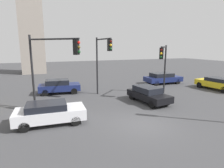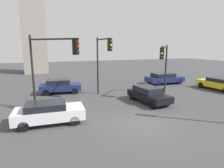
{
  "view_description": "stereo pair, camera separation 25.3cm",
  "coord_description": "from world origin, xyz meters",
  "px_view_note": "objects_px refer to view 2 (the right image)",
  "views": [
    {
      "loc": [
        -5.81,
        -9.34,
        4.71
      ],
      "look_at": [
        -0.12,
        4.76,
        1.7
      ],
      "focal_mm": 29.91,
      "sensor_mm": 36.0,
      "label": 1
    },
    {
      "loc": [
        -5.58,
        -9.43,
        4.71
      ],
      "look_at": [
        -0.12,
        4.76,
        1.7
      ],
      "focal_mm": 29.91,
      "sensor_mm": 36.0,
      "label": 2
    }
  ],
  "objects_px": {
    "car_3": "(219,83)",
    "car_1": "(164,78)",
    "traffic_light_0": "(164,60)",
    "car_7": "(49,112)",
    "traffic_light_1": "(52,58)",
    "car_4": "(60,86)",
    "car_2": "(148,94)",
    "traffic_light_3": "(103,55)"
  },
  "relations": [
    {
      "from": "car_3",
      "to": "car_1",
      "type": "bearing_deg",
      "value": 28.31
    },
    {
      "from": "traffic_light_0",
      "to": "car_7",
      "type": "distance_m",
      "value": 11.3
    },
    {
      "from": "traffic_light_1",
      "to": "car_4",
      "type": "height_order",
      "value": "traffic_light_1"
    },
    {
      "from": "traffic_light_0",
      "to": "car_2",
      "type": "distance_m",
      "value": 3.82
    },
    {
      "from": "traffic_light_3",
      "to": "car_4",
      "type": "distance_m",
      "value": 5.82
    },
    {
      "from": "car_1",
      "to": "car_4",
      "type": "bearing_deg",
      "value": -176.69
    },
    {
      "from": "traffic_light_3",
      "to": "traffic_light_0",
      "type": "bearing_deg",
      "value": 65.1
    },
    {
      "from": "car_1",
      "to": "car_3",
      "type": "relative_size",
      "value": 1.07
    },
    {
      "from": "car_1",
      "to": "car_2",
      "type": "relative_size",
      "value": 1.12
    },
    {
      "from": "traffic_light_0",
      "to": "car_4",
      "type": "relative_size",
      "value": 1.15
    },
    {
      "from": "traffic_light_3",
      "to": "car_7",
      "type": "height_order",
      "value": "traffic_light_3"
    },
    {
      "from": "car_3",
      "to": "car_2",
      "type": "bearing_deg",
      "value": 91.7
    },
    {
      "from": "traffic_light_3",
      "to": "car_3",
      "type": "bearing_deg",
      "value": 76.64
    },
    {
      "from": "traffic_light_0",
      "to": "traffic_light_3",
      "type": "xyz_separation_m",
      "value": [
        -5.38,
        1.9,
        0.49
      ]
    },
    {
      "from": "traffic_light_3",
      "to": "car_7",
      "type": "distance_m",
      "value": 7.77
    },
    {
      "from": "traffic_light_0",
      "to": "car_1",
      "type": "xyz_separation_m",
      "value": [
        4.06,
        5.26,
        -2.77
      ]
    },
    {
      "from": "traffic_light_0",
      "to": "traffic_light_3",
      "type": "height_order",
      "value": "traffic_light_3"
    },
    {
      "from": "traffic_light_3",
      "to": "car_7",
      "type": "relative_size",
      "value": 1.31
    },
    {
      "from": "traffic_light_3",
      "to": "car_4",
      "type": "bearing_deg",
      "value": -134.78
    },
    {
      "from": "traffic_light_1",
      "to": "traffic_light_3",
      "type": "bearing_deg",
      "value": 71.41
    },
    {
      "from": "traffic_light_0",
      "to": "car_2",
      "type": "relative_size",
      "value": 1.14
    },
    {
      "from": "traffic_light_0",
      "to": "car_7",
      "type": "xyz_separation_m",
      "value": [
        -10.56,
        -2.87,
        -2.8
      ]
    },
    {
      "from": "traffic_light_3",
      "to": "car_2",
      "type": "xyz_separation_m",
      "value": [
        3.07,
        -3.09,
        -3.29
      ]
    },
    {
      "from": "car_1",
      "to": "car_7",
      "type": "distance_m",
      "value": 16.72
    },
    {
      "from": "traffic_light_1",
      "to": "car_3",
      "type": "relative_size",
      "value": 1.25
    },
    {
      "from": "car_3",
      "to": "car_4",
      "type": "height_order",
      "value": "car_4"
    },
    {
      "from": "car_4",
      "to": "traffic_light_0",
      "type": "bearing_deg",
      "value": -22.19
    },
    {
      "from": "traffic_light_3",
      "to": "car_2",
      "type": "distance_m",
      "value": 5.46
    },
    {
      "from": "traffic_light_0",
      "to": "car_1",
      "type": "relative_size",
      "value": 1.02
    },
    {
      "from": "traffic_light_1",
      "to": "car_2",
      "type": "distance_m",
      "value": 8.41
    },
    {
      "from": "traffic_light_0",
      "to": "car_1",
      "type": "bearing_deg",
      "value": -172.5
    },
    {
      "from": "car_2",
      "to": "car_7",
      "type": "height_order",
      "value": "car_2"
    },
    {
      "from": "car_1",
      "to": "car_7",
      "type": "bearing_deg",
      "value": -148.89
    },
    {
      "from": "car_3",
      "to": "traffic_light_3",
      "type": "bearing_deg",
      "value": 76.32
    },
    {
      "from": "car_1",
      "to": "car_4",
      "type": "distance_m",
      "value": 13.16
    },
    {
      "from": "traffic_light_0",
      "to": "car_7",
      "type": "bearing_deg",
      "value": -29.63
    },
    {
      "from": "traffic_light_3",
      "to": "car_3",
      "type": "distance_m",
      "value": 13.45
    },
    {
      "from": "car_1",
      "to": "traffic_light_3",
      "type": "bearing_deg",
      "value": -158.4
    },
    {
      "from": "car_1",
      "to": "car_2",
      "type": "height_order",
      "value": "car_1"
    },
    {
      "from": "traffic_light_1",
      "to": "car_4",
      "type": "relative_size",
      "value": 1.31
    },
    {
      "from": "traffic_light_3",
      "to": "car_1",
      "type": "distance_m",
      "value": 10.53
    },
    {
      "from": "car_4",
      "to": "car_2",
      "type": "bearing_deg",
      "value": -35.72
    }
  ]
}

